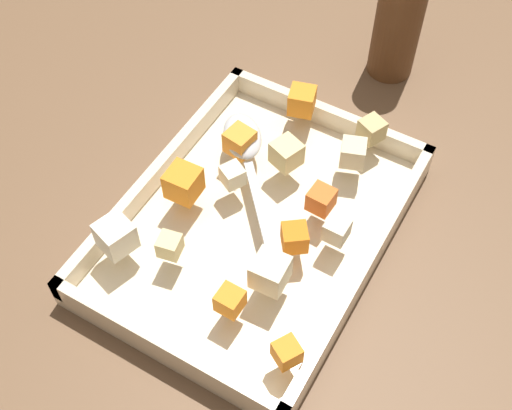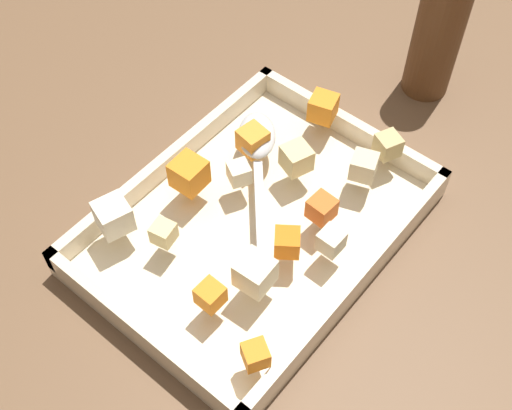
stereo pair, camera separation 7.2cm
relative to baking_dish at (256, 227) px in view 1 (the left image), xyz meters
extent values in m
plane|color=brown|center=(0.02, 0.01, -0.01)|extent=(4.00, 4.00, 0.00)
cube|color=beige|center=(0.00, 0.00, 0.00)|extent=(0.37, 0.27, 0.01)
cube|color=beige|center=(0.00, -0.13, 0.02)|extent=(0.37, 0.01, 0.03)
cube|color=beige|center=(0.00, 0.13, 0.02)|extent=(0.37, 0.01, 0.03)
cube|color=beige|center=(-0.18, 0.00, 0.02)|extent=(0.01, 0.27, 0.03)
cube|color=beige|center=(0.18, 0.00, 0.02)|extent=(0.01, 0.27, 0.03)
cube|color=orange|center=(-0.07, -0.06, 0.05)|extent=(0.03, 0.03, 0.03)
cube|color=orange|center=(0.02, -0.08, 0.05)|extent=(0.04, 0.04, 0.03)
cube|color=orange|center=(0.02, 0.06, 0.04)|extent=(0.04, 0.04, 0.03)
cube|color=orange|center=(0.11, 0.04, 0.04)|extent=(0.02, 0.02, 0.02)
cube|color=orange|center=(0.13, 0.11, 0.04)|extent=(0.03, 0.03, 0.02)
cube|color=orange|center=(-0.16, -0.03, 0.05)|extent=(0.04, 0.04, 0.03)
cube|color=orange|center=(-0.04, 0.06, 0.04)|extent=(0.03, 0.03, 0.03)
cube|color=beige|center=(-0.02, -0.04, 0.04)|extent=(0.03, 0.03, 0.02)
cube|color=#E0CC89|center=(-0.08, 0.00, 0.05)|extent=(0.04, 0.04, 0.03)
cube|color=beige|center=(0.07, 0.06, 0.05)|extent=(0.04, 0.04, 0.03)
cube|color=beige|center=(-0.12, 0.06, 0.04)|extent=(0.04, 0.04, 0.03)
cube|color=tan|center=(-0.16, 0.06, 0.04)|extent=(0.03, 0.03, 0.03)
cube|color=#E0CC89|center=(0.09, -0.05, 0.04)|extent=(0.03, 0.03, 0.02)
cube|color=silver|center=(0.11, -0.10, 0.05)|extent=(0.04, 0.04, 0.03)
cube|color=beige|center=(-0.01, 0.09, 0.04)|extent=(0.02, 0.02, 0.02)
ellipsoid|color=silver|center=(-0.08, -0.06, 0.04)|extent=(0.08, 0.08, 0.02)
cube|color=silver|center=(0.01, 0.01, 0.03)|extent=(0.13, 0.12, 0.01)
cylinder|color=brown|center=(-0.33, 0.02, 0.08)|extent=(0.06, 0.06, 0.18)
camera|label=1|loc=(0.37, 0.21, 0.62)|focal=47.58mm
camera|label=2|loc=(0.33, 0.27, 0.62)|focal=47.58mm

